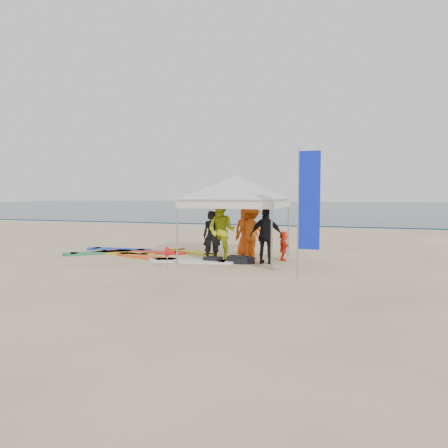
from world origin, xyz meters
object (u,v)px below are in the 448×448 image
Objects in this scene: person_black_b at (266,236)px; person_orange_a at (251,232)px; canopy_tent at (236,176)px; feather_flag at (308,202)px; person_yellow at (221,231)px; person_orange_b at (247,231)px; person_seated at (283,246)px; surfboard_spread at (145,254)px; marker_pennant at (171,252)px; person_black_a at (212,236)px.

person_orange_a is at bearing -56.30° from person_black_b.
canopy_tent is 1.25× the size of feather_flag.
person_yellow is at bearing -5.85° from person_black_b.
person_orange_b is 1.87× the size of person_seated.
canopy_tent is at bearing 81.79° from person_orange_b.
person_orange_a is at bearing 5.44° from surfboard_spread.
marker_pennant is 0.11× the size of surfboard_spread.
person_orange_b is at bearing 65.81° from marker_pennant.
marker_pennant is at bearing -117.07° from canopy_tent.
person_yellow is 2.04m from person_seated.
marker_pennant is (-1.22, -2.38, -2.19)m from canopy_tent.
person_orange_a is (1.05, 0.89, 0.08)m from person_black_a.
person_orange_a is at bearing 126.13° from feather_flag.
person_seated is at bearing 111.03° from feather_flag.
marker_pennant is (-0.87, -1.88, -0.46)m from person_yellow.
person_seated is 2.68m from canopy_tent.
person_black_a is 2.48× the size of marker_pennant.
person_orange_a reaches higher than person_black_b.
person_black_a is 1.70× the size of person_seated.
person_black_a is 2.29m from person_seated.
feather_flag reaches higher than surfboard_spread.
feather_flag reaches higher than canopy_tent.
feather_flag is (2.58, -2.61, -0.77)m from canopy_tent.
canopy_tent is at bearing 134.74° from feather_flag.
person_orange_a is 1.20m from person_black_b.
person_orange_a is 1.89m from canopy_tent.
person_orange_a is at bearing 66.26° from person_seated.
person_black_b is at bearing -27.95° from canopy_tent.
marker_pennant is at bearing 63.74° from person_orange_a.
person_seated is 0.29× the size of feather_flag.
person_yellow reaches higher than person_seated.
person_yellow is at bearing 65.15° from marker_pennant.
person_seated is 4.83m from surfboard_spread.
person_orange_b is 1.94m from canopy_tent.
feather_flag is 4.06m from marker_pennant.
canopy_tent is (-0.40, -0.38, 1.81)m from person_orange_a.
canopy_tent reaches higher than marker_pennant.
feather_flag is (1.47, -2.02, 1.07)m from person_black_b.
feather_flag reaches higher than person_orange_a.
person_seated is at bearing 1.64° from person_black_a.
person_yellow is 0.47× the size of canopy_tent.
person_orange_b is at bearing -47.43° from person_orange_a.
feather_flag is (2.18, -2.99, 1.04)m from person_orange_a.
surfboard_spread is (-2.97, 0.53, -0.92)m from person_yellow.
canopy_tent reaches higher than surfboard_spread.
canopy_tent is at bearing 62.93° from marker_pennant.
feather_flag is at bearing -3.43° from marker_pennant.
person_orange_b reaches higher than person_black_a.
surfboard_spread is at bearing 151.10° from person_black_a.
person_orange_a is 1.00× the size of person_orange_b.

